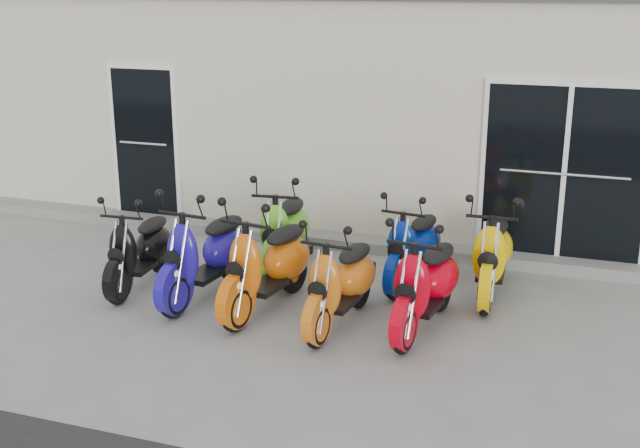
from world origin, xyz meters
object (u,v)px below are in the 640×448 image
Objects in this scene: scooter_front_blue at (205,241)px; scooter_back_yellow at (493,242)px; scooter_front_orange_b at (341,270)px; scooter_front_red at (426,271)px; scooter_front_orange_a at (267,251)px; scooter_front_black at (139,239)px; scooter_back_green at (284,220)px; scooter_back_blue at (414,236)px.

scooter_front_blue reaches higher than scooter_back_yellow.
scooter_back_yellow reaches higher than scooter_front_orange_b.
scooter_front_orange_a is at bearing -171.29° from scooter_front_red.
scooter_front_red is at bearing 17.78° from scooter_front_orange_b.
scooter_front_orange_b is (1.66, -0.24, -0.06)m from scooter_front_blue.
scooter_back_green is at bearing 33.43° from scooter_front_black.
scooter_front_orange_b is 0.86m from scooter_front_red.
scooter_front_orange_b is at bearing -1.88° from scooter_front_blue.
scooter_front_red reaches higher than scooter_back_yellow.
scooter_back_yellow is (0.92, -0.06, 0.05)m from scooter_back_blue.
scooter_back_yellow is at bearing 50.82° from scooter_front_orange_b.
scooter_front_blue is at bearing -178.84° from scooter_front_orange_a.
scooter_back_green is at bearing 111.63° from scooter_front_orange_a.
scooter_back_green is (0.51, 1.11, -0.02)m from scooter_front_blue.
scooter_front_red is 1.08× the size of scooter_back_blue.
scooter_front_orange_a reaches higher than scooter_back_yellow.
scooter_back_blue reaches higher than scooter_front_black.
scooter_front_orange_a is at bearing -1.02° from scooter_front_blue.
scooter_front_red is (1.72, 0.04, -0.03)m from scooter_front_orange_a.
scooter_front_black is 0.88m from scooter_front_blue.
scooter_back_green is 2.51m from scooter_back_yellow.
scooter_front_blue reaches higher than scooter_front_black.
scooter_back_blue is (2.10, 1.18, -0.08)m from scooter_front_blue.
scooter_front_red is (0.84, 0.18, 0.03)m from scooter_front_orange_b.
scooter_front_blue is 2.51m from scooter_front_red.
scooter_front_red is at bearing -37.31° from scooter_back_green.
scooter_front_blue is 1.09× the size of scooter_front_orange_b.
scooter_front_red is 1.00× the size of scooter_back_yellow.
scooter_back_yellow is at bearing 3.82° from scooter_back_blue.
scooter_back_blue is 0.93m from scooter_back_yellow.
scooter_front_blue is 1.04× the size of scooter_back_green.
scooter_front_red reaches higher than scooter_front_orange_b.
scooter_back_yellow reaches higher than scooter_front_black.
scooter_front_blue is at bearing -142.78° from scooter_back_blue.
scooter_front_orange_a reaches higher than scooter_front_red.
scooter_front_orange_b is at bearing -160.71° from scooter_front_red.
scooter_back_green is (-0.28, 1.21, -0.03)m from scooter_front_orange_a.
scooter_front_black is at bearing -151.31° from scooter_back_blue.
scooter_front_blue is at bearing -174.05° from scooter_front_red.
scooter_back_yellow reaches higher than scooter_back_blue.
scooter_front_orange_a reaches higher than scooter_back_blue.
scooter_front_orange_b is 1.49m from scooter_back_blue.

